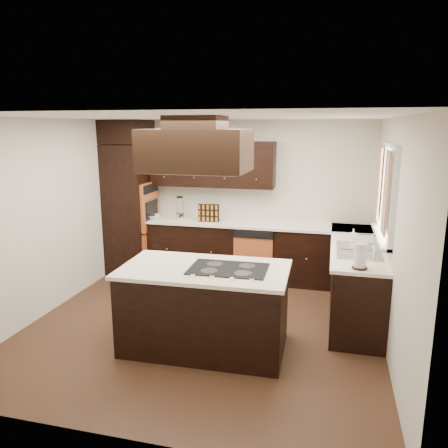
{
  "coord_description": "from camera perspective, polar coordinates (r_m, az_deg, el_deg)",
  "views": [
    {
      "loc": [
        1.45,
        -4.79,
        2.4
      ],
      "look_at": [
        0.1,
        0.6,
        1.15
      ],
      "focal_mm": 35.0,
      "sensor_mm": 36.0,
      "label": 1
    }
  ],
  "objects": [
    {
      "name": "ceiling",
      "position": [
        5.01,
        -2.86,
        13.92
      ],
      "size": [
        4.2,
        4.2,
        0.02
      ],
      "primitive_type": "cube",
      "color": "white",
      "rests_on": "ground"
    },
    {
      "name": "wall_right",
      "position": [
        4.97,
        21.28,
        -1.58
      ],
      "size": [
        0.02,
        4.2,
        2.5
      ],
      "primitive_type": "cube",
      "color": "beige",
      "rests_on": "ground"
    },
    {
      "name": "upper_cabinets",
      "position": [
        7.01,
        -1.57,
        7.83
      ],
      "size": [
        2.0,
        0.34,
        0.72
      ],
      "primitive_type": "cube",
      "color": "black",
      "rests_on": "wall_back"
    },
    {
      "name": "hood_duct",
      "position": [
        4.45,
        -3.7,
        13.11
      ],
      "size": [
        0.55,
        0.5,
        0.13
      ],
      "primitive_type": "cube",
      "color": "black",
      "rests_on": "ceiling"
    },
    {
      "name": "island",
      "position": [
        4.87,
        -2.52,
        -11.08
      ],
      "size": [
        1.75,
        0.99,
        0.88
      ],
      "primitive_type": "cube",
      "rotation": [
        0.0,
        0.0,
        0.02
      ],
      "color": "black",
      "rests_on": "floor"
    },
    {
      "name": "base_cabinets_right",
      "position": [
        6.03,
        16.72,
        -6.86
      ],
      "size": [
        0.6,
        2.4,
        0.88
      ],
      "primitive_type": "cube",
      "color": "black",
      "rests_on": "floor"
    },
    {
      "name": "wall_back",
      "position": [
        7.15,
        2.17,
        3.4
      ],
      "size": [
        4.2,
        0.02,
        2.5
      ],
      "primitive_type": "cube",
      "color": "beige",
      "rests_on": "ground"
    },
    {
      "name": "blender_base",
      "position": [
        7.08,
        -5.73,
        0.95
      ],
      "size": [
        0.15,
        0.15,
        0.1
      ],
      "primitive_type": "cylinder",
      "color": "silver",
      "rests_on": "countertop_back"
    },
    {
      "name": "curtain_left",
      "position": [
        5.0,
        20.38,
        3.84
      ],
      "size": [
        0.02,
        0.34,
        0.9
      ],
      "primitive_type": "cube",
      "color": "beige",
      "rests_on": "wall_right"
    },
    {
      "name": "island_top",
      "position": [
        4.7,
        -2.57,
        -5.94
      ],
      "size": [
        1.82,
        1.05,
        0.04
      ],
      "primitive_type": "cube",
      "rotation": [
        0.0,
        0.0,
        0.02
      ],
      "color": "white",
      "rests_on": "island"
    },
    {
      "name": "window_frame",
      "position": [
        5.43,
        20.52,
        3.93
      ],
      "size": [
        0.06,
        1.32,
        1.12
      ],
      "primitive_type": "cube",
      "color": "silver",
      "rests_on": "wall_right"
    },
    {
      "name": "soap_bottle",
      "position": [
        5.98,
        16.53,
        -1.39
      ],
      "size": [
        0.09,
        0.1,
        0.16
      ],
      "primitive_type": "imported",
      "rotation": [
        0.0,
        0.0,
        0.34
      ],
      "color": "silver",
      "rests_on": "countertop_right"
    },
    {
      "name": "floor",
      "position": [
        5.56,
        -2.57,
        -13.04
      ],
      "size": [
        4.2,
        4.2,
        0.02
      ],
      "primitive_type": "cube",
      "color": "#563420",
      "rests_on": "ground"
    },
    {
      "name": "range_hood",
      "position": [
        4.46,
        -3.65,
        9.57
      ],
      "size": [
        1.05,
        0.72,
        0.42
      ],
      "primitive_type": "cube",
      "color": "black",
      "rests_on": "ceiling"
    },
    {
      "name": "spice_rack",
      "position": [
        6.91,
        -2.02,
        1.46
      ],
      "size": [
        0.34,
        0.14,
        0.28
      ],
      "primitive_type": "cube",
      "rotation": [
        0.0,
        0.0,
        0.17
      ],
      "color": "black",
      "rests_on": "countertop_back"
    },
    {
      "name": "dishwasher_front",
      "position": [
        6.7,
        3.79,
        -4.76
      ],
      "size": [
        0.6,
        0.05,
        0.72
      ],
      "primitive_type": "cube",
      "color": "#CE5D2E",
      "rests_on": "floor"
    },
    {
      "name": "mixing_bowl",
      "position": [
        7.23,
        -9.17,
        0.94
      ],
      "size": [
        0.32,
        0.32,
        0.06
      ],
      "primitive_type": "imported",
      "rotation": [
        0.0,
        0.0,
        0.33
      ],
      "color": "silver",
      "rests_on": "countertop_back"
    },
    {
      "name": "base_cabinets_back",
      "position": [
        7.02,
        1.87,
        -3.55
      ],
      "size": [
        2.93,
        0.6,
        0.88
      ],
      "primitive_type": "cube",
      "color": "black",
      "rests_on": "floor"
    },
    {
      "name": "paper_towel",
      "position": [
        4.83,
        17.39,
        -4.04
      ],
      "size": [
        0.15,
        0.15,
        0.28
      ],
      "primitive_type": "cylinder",
      "rotation": [
        0.0,
        0.0,
        0.16
      ],
      "color": "silver",
      "rests_on": "countertop_right"
    },
    {
      "name": "wall_front",
      "position": [
        3.26,
        -13.57,
        -8.33
      ],
      "size": [
        4.2,
        0.02,
        2.5
      ],
      "primitive_type": "cube",
      "color": "beige",
      "rests_on": "ground"
    },
    {
      "name": "cooktop",
      "position": [
        4.63,
        0.57,
        -5.87
      ],
      "size": [
        0.83,
        0.57,
        0.01
      ],
      "primitive_type": "cube",
      "rotation": [
        0.0,
        0.0,
        0.02
      ],
      "color": "black",
      "rests_on": "island_top"
    },
    {
      "name": "sink_rim",
      "position": [
        5.55,
        17.17,
        -3.32
      ],
      "size": [
        0.52,
        0.84,
        0.01
      ],
      "primitive_type": "cube",
      "color": "silver",
      "rests_on": "countertop_right"
    },
    {
      "name": "wall_left",
      "position": [
        6.08,
        -22.12,
        0.83
      ],
      "size": [
        0.02,
        4.2,
        2.5
      ],
      "primitive_type": "cube",
      "color": "beige",
      "rests_on": "ground"
    },
    {
      "name": "countertop_right",
      "position": [
        5.9,
        16.85,
        -2.63
      ],
      "size": [
        0.63,
        2.4,
        0.04
      ],
      "primitive_type": "cube",
      "color": "white",
      "rests_on": "base_cabinets_right"
    },
    {
      "name": "wall_oven_face",
      "position": [
        7.22,
        -9.66,
        2.27
      ],
      "size": [
        0.05,
        0.62,
        0.78
      ],
      "primitive_type": "cube",
      "color": "#CE5D2E",
      "rests_on": "oven_column"
    },
    {
      "name": "curtain_right",
      "position": [
        5.83,
        19.54,
        5.05
      ],
      "size": [
        0.02,
        0.34,
        0.9
      ],
      "primitive_type": "cube",
      "color": "beige",
      "rests_on": "wall_right"
    },
    {
      "name": "oven_column",
      "position": [
        7.38,
        -12.13,
        1.92
      ],
      "size": [
        0.65,
        0.75,
        2.12
      ],
      "primitive_type": "cube",
      "color": "black",
      "rests_on": "floor"
    },
    {
      "name": "window_pane",
      "position": [
        5.43,
        20.81,
        3.91
      ],
      "size": [
        0.0,
        1.2,
        1.0
      ],
      "primitive_type": "cube",
      "color": "white",
      "rests_on": "wall_right"
    },
    {
      "name": "countertop_back",
      "position": [
        6.89,
        1.87,
        0.09
      ],
      "size": [
        2.93,
        0.63,
        0.04
      ],
      "primitive_type": "cube",
      "color": "white",
      "rests_on": "base_cabinets_back"
    },
    {
      "name": "blender_pitcher",
      "position": [
        7.05,
        -5.76,
        2.39
      ],
      "size": [
        0.13,
        0.13,
        0.26
      ],
      "primitive_type": "cone",
      "color": "silver",
      "rests_on": "blender_base"
    }
  ]
}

